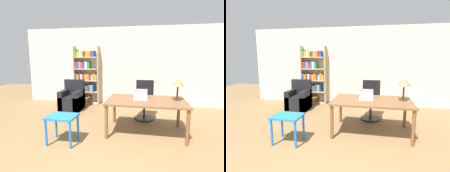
{
  "view_description": "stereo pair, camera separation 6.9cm",
  "coord_description": "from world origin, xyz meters",
  "views": [
    {
      "loc": [
        0.41,
        -1.63,
        1.67
      ],
      "look_at": [
        -0.35,
        2.37,
        1.0
      ],
      "focal_mm": 28.0,
      "sensor_mm": 36.0,
      "label": 1
    },
    {
      "loc": [
        0.47,
        -1.61,
        1.67
      ],
      "look_at": [
        -0.35,
        2.37,
        1.0
      ],
      "focal_mm": 28.0,
      "sensor_mm": 36.0,
      "label": 2
    }
  ],
  "objects": [
    {
      "name": "laptop",
      "position": [
        0.32,
        2.2,
        0.8
      ],
      "size": [
        0.3,
        0.23,
        0.23
      ],
      "color": "silver",
      "rests_on": "desk"
    },
    {
      "name": "armchair",
      "position": [
        -1.88,
        3.52,
        0.32
      ],
      "size": [
        0.65,
        0.69,
        0.94
      ],
      "color": "black",
      "rests_on": "ground_plane"
    },
    {
      "name": "side_table_blue",
      "position": [
        -1.15,
        1.37,
        0.45
      ],
      "size": [
        0.55,
        0.45,
        0.55
      ],
      "color": "blue",
      "rests_on": "ground_plane"
    },
    {
      "name": "office_chair",
      "position": [
        0.42,
        3.1,
        0.47
      ],
      "size": [
        0.53,
        0.53,
        1.05
      ],
      "color": "black",
      "rests_on": "ground_plane"
    },
    {
      "name": "bookshelf",
      "position": [
        -1.7,
        4.34,
        0.96
      ],
      "size": [
        0.91,
        0.28,
        2.06
      ],
      "color": "tan",
      "rests_on": "ground_plane"
    },
    {
      "name": "table_lamp",
      "position": [
        1.11,
        2.3,
        1.13
      ],
      "size": [
        0.29,
        0.29,
        0.48
      ],
      "color": "#2D2319",
      "rests_on": "desk"
    },
    {
      "name": "desk",
      "position": [
        0.45,
        2.17,
        0.67
      ],
      "size": [
        1.69,
        1.06,
        0.75
      ],
      "color": "brown",
      "rests_on": "ground_plane"
    },
    {
      "name": "wall_back",
      "position": [
        0.0,
        4.53,
        1.35
      ],
      "size": [
        8.0,
        0.06,
        2.7
      ],
      "color": "beige",
      "rests_on": "ground_plane"
    }
  ]
}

